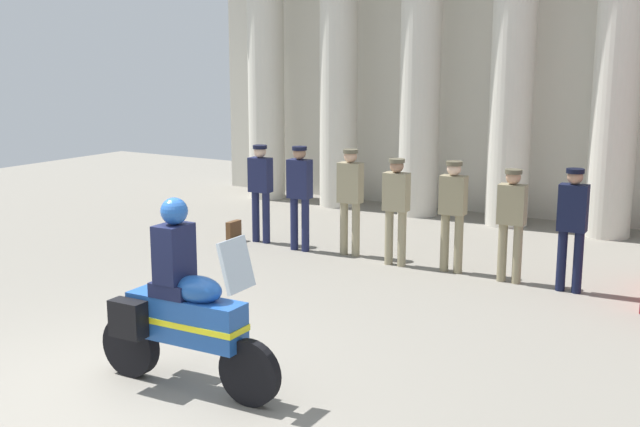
% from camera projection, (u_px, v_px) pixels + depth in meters
% --- Properties ---
extents(ground_plane, '(28.00, 28.00, 0.00)m').
position_uv_depth(ground_plane, '(112.00, 393.00, 7.77)').
color(ground_plane, gray).
extents(colonnade_backdrop, '(12.63, 1.65, 6.70)m').
position_uv_depth(colonnade_backdrop, '(475.00, 41.00, 15.55)').
color(colonnade_backdrop, beige).
rests_on(colonnade_backdrop, ground_plane).
extents(officer_in_row_0, '(0.39, 0.24, 1.69)m').
position_uv_depth(officer_in_row_0, '(260.00, 185.00, 13.73)').
color(officer_in_row_0, '#191E42').
rests_on(officer_in_row_0, ground_plane).
extents(officer_in_row_1, '(0.39, 0.24, 1.73)m').
position_uv_depth(officer_in_row_1, '(300.00, 190.00, 13.15)').
color(officer_in_row_1, '#191E42').
rests_on(officer_in_row_1, ground_plane).
extents(officer_in_row_2, '(0.39, 0.24, 1.73)m').
position_uv_depth(officer_in_row_2, '(350.00, 193.00, 12.83)').
color(officer_in_row_2, gray).
rests_on(officer_in_row_2, ground_plane).
extents(officer_in_row_3, '(0.39, 0.24, 1.66)m').
position_uv_depth(officer_in_row_3, '(396.00, 203.00, 12.23)').
color(officer_in_row_3, gray).
rests_on(officer_in_row_3, ground_plane).
extents(officer_in_row_4, '(0.39, 0.24, 1.67)m').
position_uv_depth(officer_in_row_4, '(453.00, 207.00, 11.85)').
color(officer_in_row_4, '#847A5B').
rests_on(officer_in_row_4, ground_plane).
extents(officer_in_row_5, '(0.39, 0.24, 1.63)m').
position_uv_depth(officer_in_row_5, '(512.00, 216.00, 11.32)').
color(officer_in_row_5, '#847A5B').
rests_on(officer_in_row_5, ground_plane).
extents(officer_in_row_6, '(0.39, 0.24, 1.71)m').
position_uv_depth(officer_in_row_6, '(572.00, 220.00, 10.85)').
color(officer_in_row_6, black).
rests_on(officer_in_row_6, ground_plane).
extents(motorcycle_with_rider, '(2.09, 0.71, 1.90)m').
position_uv_depth(motorcycle_with_rider, '(180.00, 311.00, 7.73)').
color(motorcycle_with_rider, black).
rests_on(motorcycle_with_rider, ground_plane).
extents(briefcase_on_ground, '(0.10, 0.32, 0.36)m').
position_uv_depth(briefcase_on_ground, '(234.00, 231.00, 13.94)').
color(briefcase_on_ground, brown).
rests_on(briefcase_on_ground, ground_plane).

